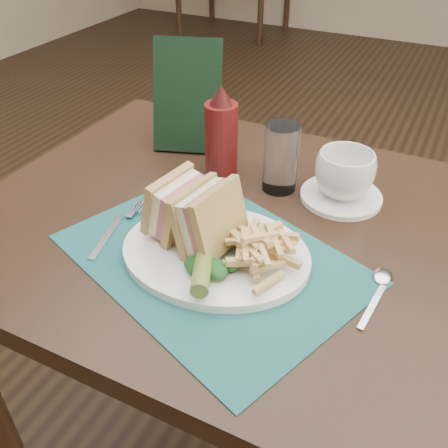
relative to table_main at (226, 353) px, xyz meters
name	(u,v)px	position (x,y,z in m)	size (l,w,h in m)	color
floor	(291,320)	(0.00, 0.50, -0.38)	(7.00, 7.00, 0.00)	black
wall_back	(434,45)	(0.00, 4.00, -0.38)	(6.00, 6.00, 0.00)	tan
table_main	(226,353)	(0.00, 0.00, 0.00)	(0.90, 0.75, 0.75)	black
placemat	(211,259)	(0.03, -0.12, 0.38)	(0.45, 0.32, 0.00)	#195252
plate	(216,253)	(0.04, -0.12, 0.38)	(0.30, 0.24, 0.01)	white
sandwich_half_a	(167,201)	(-0.06, -0.10, 0.44)	(0.06, 0.10, 0.09)	tan
sandwich_half_b	(199,213)	(0.00, -0.11, 0.45)	(0.06, 0.11, 0.10)	tan
kale_garnish	(206,263)	(0.05, -0.16, 0.41)	(0.11, 0.08, 0.03)	#153B18
pickle_spear	(203,264)	(0.05, -0.18, 0.41)	(0.03, 0.03, 0.12)	#5B6F2A
fries_pile	(260,244)	(0.11, -0.11, 0.42)	(0.18, 0.20, 0.06)	tan
fork	(117,225)	(-0.15, -0.12, 0.38)	(0.03, 0.17, 0.01)	silver
spoon	(376,294)	(0.28, -0.09, 0.38)	(0.03, 0.15, 0.01)	silver
saucer	(341,196)	(0.17, 0.14, 0.38)	(0.15, 0.15, 0.01)	white
coffee_cup	(344,174)	(0.17, 0.14, 0.43)	(0.11, 0.11, 0.08)	white
drinking_glass	(281,158)	(0.05, 0.12, 0.44)	(0.06, 0.06, 0.13)	silver
ketchup_bottle	(221,133)	(-0.07, 0.12, 0.47)	(0.06, 0.06, 0.19)	#510E0E
check_presenter	(187,96)	(-0.19, 0.21, 0.49)	(0.14, 0.02, 0.23)	black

